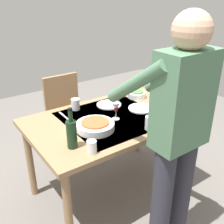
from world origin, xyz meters
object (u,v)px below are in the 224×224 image
object	(u,v)px
side_bowl_salad	(137,94)
wine_glass_right	(116,108)
chair_near	(66,111)
water_cup_near_left	(92,147)
wine_bottle	(72,133)
water_cup_far_left	(186,106)
person_server	(177,131)
dining_table	(112,126)
dinner_plate_far	(109,105)
wine_glass_left	(162,92)
serving_bowl_pasta	(95,126)
water_cup_near_right	(150,123)
dinner_plate_near	(141,108)
water_cup_far_right	(75,104)

from	to	relation	value
side_bowl_salad	wine_glass_right	bearing A→B (deg)	30.91
chair_near	side_bowl_salad	bearing A→B (deg)	130.14
water_cup_near_left	wine_bottle	bearing A→B (deg)	-62.31
water_cup_far_left	side_bowl_salad	distance (m)	0.52
wine_bottle	water_cup_near_left	bearing A→B (deg)	117.69
person_server	wine_bottle	bearing A→B (deg)	-44.59
dining_table	chair_near	bearing A→B (deg)	-87.47
wine_bottle	dinner_plate_far	xyz separation A→B (m)	(-0.62, -0.45, -0.10)
wine_glass_left	side_bowl_salad	bearing A→B (deg)	-65.76
serving_bowl_pasta	wine_glass_right	bearing A→B (deg)	-167.69
water_cup_near_left	water_cup_far_left	bearing A→B (deg)	-175.12
person_server	water_cup_far_left	world-z (taller)	person_server
water_cup_far_left	dinner_plate_far	world-z (taller)	water_cup_far_left
chair_near	water_cup_near_right	bearing A→B (deg)	97.50
water_cup_near_left	serving_bowl_pasta	bearing A→B (deg)	-126.09
chair_near	serving_bowl_pasta	distance (m)	0.99
water_cup_near_right	dinner_plate_far	xyz separation A→B (m)	(-0.01, -0.56, -0.05)
wine_glass_right	dinner_plate_near	xyz separation A→B (m)	(-0.31, -0.03, -0.10)
water_cup_near_right	dinner_plate_far	distance (m)	0.57
wine_glass_right	dinner_plate_far	distance (m)	0.31
wine_bottle	dinner_plate_far	size ratio (longest dim) A/B	1.29
wine_glass_right	water_cup_far_right	xyz separation A→B (m)	(0.18, -0.37, -0.05)
wine_glass_right	side_bowl_salad	bearing A→B (deg)	-149.09
wine_bottle	serving_bowl_pasta	xyz separation A→B (m)	(-0.26, -0.13, -0.08)
dining_table	wine_glass_left	bearing A→B (deg)	178.95
water_cup_near_left	water_cup_far_left	distance (m)	1.03
side_bowl_salad	chair_near	bearing A→B (deg)	-49.86
dinner_plate_far	wine_glass_left	bearing A→B (deg)	152.30
wine_glass_left	chair_near	bearing A→B (deg)	-53.85
dining_table	side_bowl_salad	world-z (taller)	side_bowl_salad
side_bowl_salad	water_cup_far_right	bearing A→B (deg)	-8.33
person_server	water_cup_near_left	world-z (taller)	person_server
dinner_plate_far	water_cup_far_left	bearing A→B (deg)	134.22
dining_table	dinner_plate_far	bearing A→B (deg)	-118.94
chair_near	water_cup_far_left	size ratio (longest dim) A/B	8.76
wine_bottle	wine_glass_left	distance (m)	1.09
dinner_plate_near	water_cup_far_right	bearing A→B (deg)	-34.39
water_cup_near_left	dinner_plate_far	xyz separation A→B (m)	(-0.55, -0.59, -0.04)
dining_table	wine_glass_left	world-z (taller)	wine_glass_left
serving_bowl_pasta	dinner_plate_far	bearing A→B (deg)	-137.54
water_cup_far_right	water_cup_near_right	bearing A→B (deg)	113.74
water_cup_near_right	side_bowl_salad	world-z (taller)	water_cup_near_right
wine_bottle	water_cup_far_right	xyz separation A→B (m)	(-0.32, -0.55, -0.06)
chair_near	water_cup_far_right	distance (m)	0.60
wine_glass_left	water_cup_near_right	xyz separation A→B (m)	(0.46, 0.33, -0.05)
wine_glass_right	water_cup_near_right	world-z (taller)	wine_glass_right
dinner_plate_near	side_bowl_salad	bearing A→B (deg)	-122.22
person_server	wine_glass_right	distance (m)	0.67
dining_table	person_server	xyz separation A→B (m)	(0.00, 0.71, 0.27)
water_cup_near_right	dinner_plate_far	world-z (taller)	water_cup_near_right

